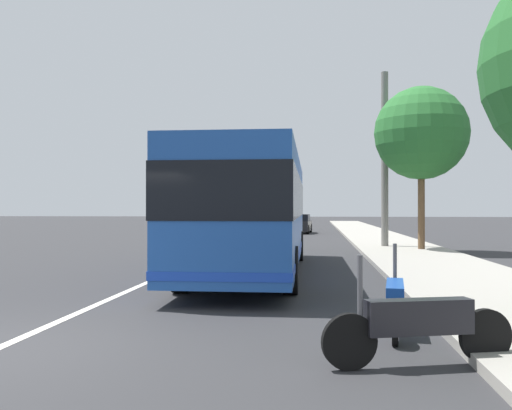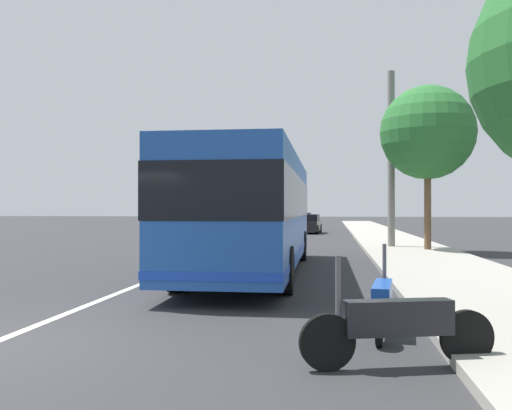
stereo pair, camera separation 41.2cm
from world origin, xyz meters
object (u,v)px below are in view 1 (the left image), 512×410
at_px(car_oncoming, 267,217).
at_px(car_ahead_same_lane, 253,220).
at_px(utility_pole, 385,160).
at_px(motorcycle_by_tree, 418,324).
at_px(roadside_tree_mid_block, 421,134).
at_px(coach_bus, 253,208).
at_px(car_behind_bus, 298,224).
at_px(car_far_distant, 291,222).
at_px(motorcycle_angled, 395,300).

bearing_deg(car_oncoming, car_ahead_same_lane, -4.58).
distance_m(car_oncoming, utility_pole, 41.34).
xyz_separation_m(motorcycle_by_tree, car_ahead_same_lane, (43.49, 6.95, 0.18)).
relative_size(car_ahead_same_lane, utility_pole, 0.54).
bearing_deg(car_oncoming, roadside_tree_mid_block, 8.91).
xyz_separation_m(car_ahead_same_lane, car_oncoming, (14.75, -0.02, 0.06)).
distance_m(car_ahead_same_lane, roadside_tree_mid_block, 29.26).
relative_size(coach_bus, car_behind_bus, 2.82).
distance_m(car_far_distant, car_oncoming, 20.07).
bearing_deg(car_far_distant, car_behind_bus, -172.45).
bearing_deg(coach_bus, car_far_distant, 0.11).
bearing_deg(car_ahead_same_lane, utility_pole, 14.44).
distance_m(motorcycle_by_tree, car_ahead_same_lane, 44.04).
distance_m(coach_bus, car_ahead_same_lane, 35.10).
bearing_deg(coach_bus, car_ahead_same_lane, 6.14).
distance_m(car_far_distant, car_behind_bus, 5.85).
bearing_deg(motorcycle_by_tree, car_far_distant, -100.86).
distance_m(coach_bus, roadside_tree_mid_block, 10.15).
xyz_separation_m(motorcycle_by_tree, roadside_tree_mid_block, (16.31, -3.08, 4.32)).
xyz_separation_m(car_far_distant, utility_pole, (-20.56, -5.04, 3.19)).
distance_m(coach_bus, car_oncoming, 49.77).
distance_m(motorcycle_angled, roadside_tree_mid_block, 15.51).
relative_size(motorcycle_by_tree, car_far_distant, 0.55).
relative_size(motorcycle_by_tree, utility_pole, 0.28).
height_order(car_ahead_same_lane, car_oncoming, car_oncoming).
bearing_deg(coach_bus, utility_pole, -27.29).
bearing_deg(coach_bus, motorcycle_angled, -158.16).
distance_m(motorcycle_by_tree, car_oncoming, 58.65).
relative_size(motorcycle_angled, roadside_tree_mid_block, 0.32).
xyz_separation_m(car_oncoming, utility_pole, (-40.28, -8.77, 3.14)).
bearing_deg(motorcycle_angled, motorcycle_by_tree, -171.82).
height_order(car_oncoming, roadside_tree_mid_block, roadside_tree_mid_block).
relative_size(car_ahead_same_lane, car_oncoming, 1.00).
bearing_deg(motorcycle_angled, roadside_tree_mid_block, -4.02).
bearing_deg(utility_pole, car_far_distant, 13.78).
bearing_deg(roadside_tree_mid_block, car_ahead_same_lane, 20.26).
xyz_separation_m(car_oncoming, roadside_tree_mid_block, (-41.93, -10.02, 4.07)).
bearing_deg(motorcycle_by_tree, utility_pole, -111.45).
distance_m(motorcycle_by_tree, car_behind_bus, 32.82).
xyz_separation_m(car_ahead_same_lane, utility_pole, (-25.53, -8.79, 3.20)).
xyz_separation_m(coach_bus, roadside_tree_mid_block, (7.66, -5.93, 3.02)).
bearing_deg(utility_pole, motorcycle_by_tree, 174.17).
distance_m(roadside_tree_mid_block, utility_pole, 2.27).
height_order(car_oncoming, utility_pole, utility_pole).
bearing_deg(car_far_distant, motorcycle_by_tree, -175.10).
bearing_deg(roadside_tree_mid_block, motorcycle_by_tree, 169.31).
relative_size(coach_bus, car_far_distant, 2.90).
relative_size(car_ahead_same_lane, car_far_distant, 1.06).
distance_m(car_ahead_same_lane, car_far_distant, 6.22).
height_order(car_ahead_same_lane, roadside_tree_mid_block, roadside_tree_mid_block).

